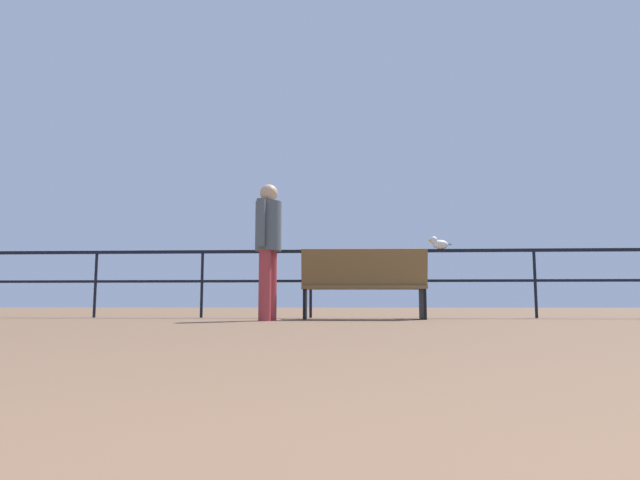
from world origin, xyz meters
TOP-DOWN VIEW (x-y plane):
  - pier_railing at (-0.00, 9.15)m, footprint 22.36×0.05m
  - bench_near_left at (-0.06, 8.28)m, footprint 1.74×0.67m
  - person_by_bench at (-1.31, 7.70)m, footprint 0.34×0.55m
  - seagull_on_rail at (1.14, 9.15)m, footprint 0.40×0.23m

SIDE VIEW (x-z plane):
  - bench_near_left at x=-0.06m, z-range 0.05..1.02m
  - pier_railing at x=0.00m, z-range 0.24..1.30m
  - person_by_bench at x=-1.31m, z-range 0.13..1.92m
  - seagull_on_rail at x=1.14m, z-range 1.05..1.24m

